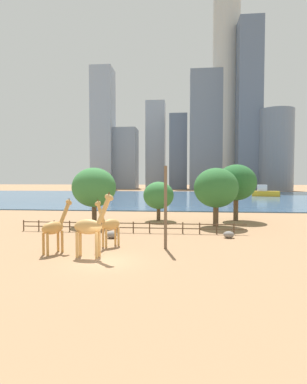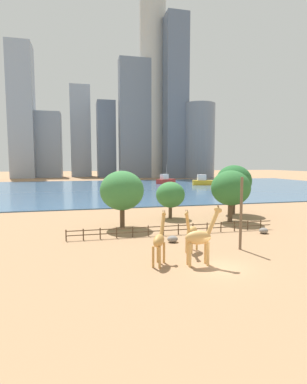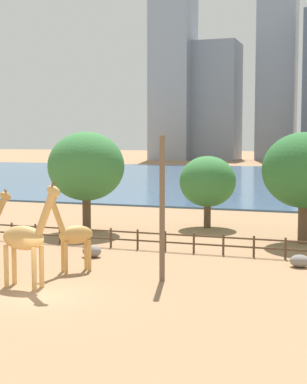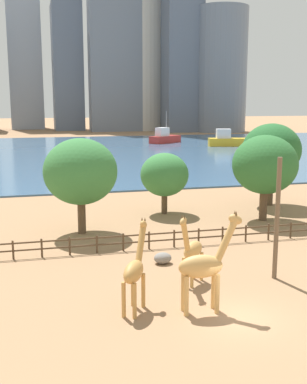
{
  "view_description": "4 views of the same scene",
  "coord_description": "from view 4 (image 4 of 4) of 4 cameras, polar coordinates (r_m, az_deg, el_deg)",
  "views": [
    {
      "loc": [
        5.88,
        -21.86,
        6.26
      ],
      "look_at": [
        1.93,
        19.02,
        4.41
      ],
      "focal_mm": 28.0,
      "sensor_mm": 36.0,
      "label": 1
    },
    {
      "loc": [
        -11.13,
        -22.35,
        8.86
      ],
      "look_at": [
        3.2,
        37.27,
        2.71
      ],
      "focal_mm": 28.0,
      "sensor_mm": 36.0,
      "label": 2
    },
    {
      "loc": [
        13.59,
        -23.42,
        7.31
      ],
      "look_at": [
        -1.49,
        20.28,
        2.97
      ],
      "focal_mm": 55.0,
      "sensor_mm": 36.0,
      "label": 3
    },
    {
      "loc": [
        -9.4,
        -20.59,
        10.63
      ],
      "look_at": [
        0.27,
        18.32,
        2.95
      ],
      "focal_mm": 45.0,
      "sensor_mm": 36.0,
      "label": 4
    }
  ],
  "objects": [
    {
      "name": "ground_plane",
      "position": [
        101.58,
        -8.6,
        4.71
      ],
      "size": [
        400.0,
        400.0,
        0.0
      ],
      "primitive_type": "plane",
      "color": "#9E7551"
    },
    {
      "name": "harbor_water",
      "position": [
        98.6,
        -8.44,
        4.59
      ],
      "size": [
        180.0,
        86.0,
        0.2
      ],
      "primitive_type": "cube",
      "color": "#3D6084",
      "rests_on": "ground"
    },
    {
      "name": "giraffe_tall",
      "position": [
        24.53,
        6.04,
        -8.7
      ],
      "size": [
        3.36,
        1.05,
        5.24
      ],
      "rotation": [
        0.0,
        0.0,
        6.22
      ],
      "color": "tan",
      "rests_on": "ground"
    },
    {
      "name": "giraffe_companion",
      "position": [
        24.63,
        -2.25,
        -9.26
      ],
      "size": [
        2.05,
        2.94,
        4.58
      ],
      "rotation": [
        0.0,
        0.0,
        1.04
      ],
      "color": "#C18C47",
      "rests_on": "ground"
    },
    {
      "name": "giraffe_young",
      "position": [
        28.21,
        4.58,
        -6.9
      ],
      "size": [
        2.22,
        2.28,
        4.42
      ],
      "rotation": [
        0.0,
        0.0,
        3.95
      ],
      "color": "tan",
      "rests_on": "ground"
    },
    {
      "name": "utility_pole",
      "position": [
        29.49,
        14.43,
        -3.12
      ],
      "size": [
        0.28,
        0.28,
        7.38
      ],
      "primitive_type": "cylinder",
      "color": "brown",
      "rests_on": "ground"
    },
    {
      "name": "boulder_by_pole",
      "position": [
        32.04,
        1.1,
        -7.84
      ],
      "size": [
        1.18,
        0.99,
        0.74
      ],
      "primitive_type": "ellipsoid",
      "color": "gray",
      "rests_on": "ground"
    },
    {
      "name": "enclosure_fence",
      "position": [
        35.24,
        1.56,
        -5.44
      ],
      "size": [
        26.12,
        0.14,
        1.3
      ],
      "color": "#4C3826",
      "rests_on": "ground"
    },
    {
      "name": "tree_left_large",
      "position": [
        50.08,
        13.81,
        4.82
      ],
      "size": [
        5.92,
        5.92,
        8.35
      ],
      "color": "brown",
      "rests_on": "ground"
    },
    {
      "name": "tree_center_broad",
      "position": [
        43.49,
        13.08,
        3.15
      ],
      "size": [
        5.76,
        5.76,
        7.65
      ],
      "color": "brown",
      "rests_on": "ground"
    },
    {
      "name": "tree_right_tall",
      "position": [
        38.49,
        -8.65,
        2.38
      ],
      "size": [
        5.86,
        5.86,
        7.71
      ],
      "color": "brown",
      "rests_on": "ground"
    },
    {
      "name": "tree_left_small",
      "position": [
        45.12,
        1.31,
        2.04
      ],
      "size": [
        4.53,
        4.53,
        5.79
      ],
      "color": "brown",
      "rests_on": "ground"
    },
    {
      "name": "boat_ferry",
      "position": [
        119.73,
        1.31,
        6.46
      ],
      "size": [
        8.9,
        7.42,
        7.78
      ],
      "rotation": [
        0.0,
        0.0,
        0.6
      ],
      "color": "#B22D28",
      "rests_on": "harbor_water"
    },
    {
      "name": "boat_sailboat",
      "position": [
        112.99,
        8.7,
        6.1
      ],
      "size": [
        9.4,
        5.14,
        3.92
      ],
      "rotation": [
        0.0,
        0.0,
        6.05
      ],
      "color": "gold",
      "rests_on": "harbor_water"
    },
    {
      "name": "skyline_tower_needle",
      "position": [
        168.17,
        7.93,
        14.05
      ],
      "size": [
        17.69,
        17.69,
        40.69
      ],
      "primitive_type": "cylinder",
      "color": "slate",
      "rests_on": "ground"
    },
    {
      "name": "skyline_block_central",
      "position": [
        190.25,
        -14.97,
        15.48
      ],
      "size": [
        11.85,
        12.49,
        54.42
      ],
      "primitive_type": "cube",
      "color": "#939EAD",
      "rests_on": "ground"
    },
    {
      "name": "skyline_tower_glass",
      "position": [
        171.5,
        -4.59,
        18.23
      ],
      "size": [
        17.9,
        8.23,
        65.58
      ],
      "primitive_type": "cube",
      "color": "slate",
      "rests_on": "ground"
    },
    {
      "name": "skyline_tower_far",
      "position": [
        180.03,
        -10.18,
        14.26
      ],
      "size": [
        10.3,
        15.17,
        43.79
      ],
      "primitive_type": "cube",
      "color": "slate",
      "rests_on": "ground"
    }
  ]
}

